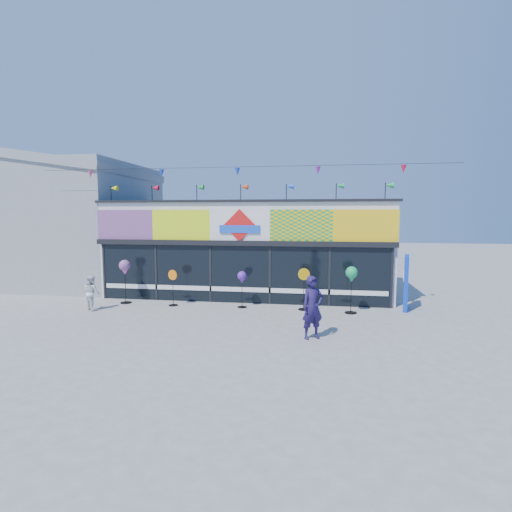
% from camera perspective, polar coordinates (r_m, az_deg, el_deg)
% --- Properties ---
extents(ground, '(80.00, 80.00, 0.00)m').
position_cam_1_polar(ground, '(12.85, -5.29, -9.95)').
color(ground, gray).
rests_on(ground, ground).
extents(kite_shop, '(16.00, 5.70, 5.31)m').
position_cam_1_polar(kite_shop, '(18.24, -0.78, 1.32)').
color(kite_shop, white).
rests_on(kite_shop, ground).
extents(neighbour_building, '(8.18, 7.20, 6.87)m').
position_cam_1_polar(neighbour_building, '(23.04, -25.72, 4.58)').
color(neighbour_building, '#919496').
rests_on(neighbour_building, ground).
extents(blue_sign, '(0.35, 1.02, 2.03)m').
position_cam_1_polar(blue_sign, '(15.73, 20.63, -3.57)').
color(blue_sign, '#0D37C5').
rests_on(blue_sign, ground).
extents(spinner_0, '(0.44, 0.44, 1.73)m').
position_cam_1_polar(spinner_0, '(16.61, -18.24, -1.72)').
color(spinner_0, black).
rests_on(spinner_0, ground).
extents(spinner_1, '(0.39, 0.36, 1.40)m').
position_cam_1_polar(spinner_1, '(15.77, -11.78, -4.33)').
color(spinner_1, black).
rests_on(spinner_1, ground).
extents(spinner_2, '(0.35, 0.35, 1.39)m').
position_cam_1_polar(spinner_2, '(15.08, -2.02, -3.23)').
color(spinner_2, black).
rests_on(spinner_2, ground).
extents(spinner_3, '(0.42, 0.40, 1.55)m').
position_cam_1_polar(spinner_3, '(14.84, 6.84, -4.56)').
color(spinner_3, black).
rests_on(spinner_3, ground).
extents(spinner_4, '(0.43, 0.43, 1.69)m').
position_cam_1_polar(spinner_4, '(14.55, 13.49, -2.77)').
color(spinner_4, black).
rests_on(spinner_4, ground).
extents(adult_man, '(0.78, 0.71, 1.80)m').
position_cam_1_polar(adult_man, '(11.46, 8.10, -7.30)').
color(adult_man, '#201646').
rests_on(adult_man, ground).
extents(child, '(0.73, 0.64, 1.29)m').
position_cam_1_polar(child, '(15.97, -22.40, -4.85)').
color(child, white).
rests_on(child, ground).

